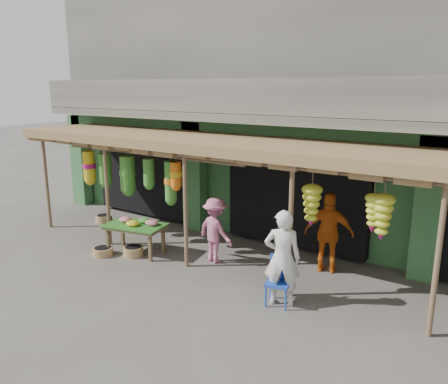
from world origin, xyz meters
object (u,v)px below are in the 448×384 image
Objects in this scene: person_shopper at (215,230)px; person_vendor at (329,233)px; flower_table at (136,226)px; blue_chair at (280,277)px; person_front at (282,258)px.

person_vendor is at bearing -146.97° from person_shopper.
flower_table is 1.96m from person_shopper.
person_vendor is (0.22, 1.85, 0.37)m from blue_chair.
blue_chair is at bearing -15.86° from flower_table.
blue_chair reaches higher than flower_table.
person_front reaches higher than blue_chair.
flower_table is at bearing 31.14° from person_shopper.
person_vendor reaches higher than blue_chair.
person_front is 1.20× the size of person_shopper.
flower_table is at bearing 4.48° from person_vendor.
person_shopper reaches higher than flower_table.
person_vendor reaches higher than flower_table.
person_shopper is (-2.12, 0.94, 0.25)m from blue_chair.
blue_chair is at bearing 67.48° from person_vendor.
flower_table is at bearing -28.90° from person_front.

